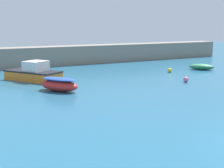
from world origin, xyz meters
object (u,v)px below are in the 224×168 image
object	(u,v)px
rowboat_with_red_cover	(59,84)
mooring_buoy_pink	(186,79)
rowboat_blue_near	(202,67)
cabin_cruiser_white	(34,73)
mooring_buoy_yellow	(170,70)

from	to	relation	value
rowboat_with_red_cover	mooring_buoy_pink	world-z (taller)	rowboat_with_red_cover
rowboat_blue_near	mooring_buoy_pink	world-z (taller)	rowboat_blue_near
cabin_cruiser_white	rowboat_blue_near	bearing A→B (deg)	-128.77
mooring_buoy_yellow	mooring_buoy_pink	bearing A→B (deg)	-115.27
rowboat_with_red_cover	rowboat_blue_near	bearing A→B (deg)	67.39
mooring_buoy_yellow	cabin_cruiser_white	bearing A→B (deg)	171.46
mooring_buoy_yellow	rowboat_blue_near	bearing A→B (deg)	-2.47
cabin_cruiser_white	rowboat_with_red_cover	size ratio (longest dim) A/B	1.61
rowboat_blue_near	rowboat_with_red_cover	size ratio (longest dim) A/B	0.85
rowboat_with_red_cover	mooring_buoy_yellow	bearing A→B (deg)	71.45
rowboat_blue_near	rowboat_with_red_cover	xyz separation A→B (m)	(-17.11, -3.18, 0.19)
cabin_cruiser_white	mooring_buoy_yellow	xyz separation A→B (m)	(13.32, -2.00, -0.39)
rowboat_blue_near	mooring_buoy_pink	bearing A→B (deg)	-92.42
mooring_buoy_yellow	rowboat_with_red_cover	bearing A→B (deg)	-165.42
rowboat_with_red_cover	mooring_buoy_pink	bearing A→B (deg)	47.89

